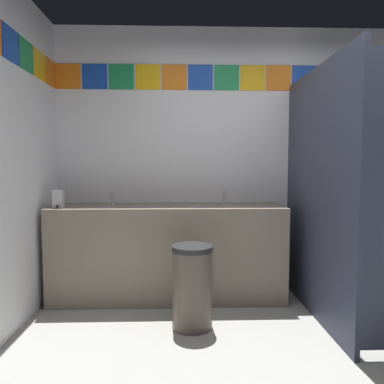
# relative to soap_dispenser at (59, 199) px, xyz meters

# --- Properties ---
(wall_back) EXTENTS (4.19, 0.09, 2.63)m
(wall_back) POSITION_rel_soap_dispenser_xyz_m (1.93, 0.50, 0.36)
(wall_back) COLOR silver
(wall_back) RESTS_ON ground_plane
(vanity_counter) EXTENTS (2.14, 0.58, 0.88)m
(vanity_counter) POSITION_rel_soap_dispenser_xyz_m (0.96, 0.17, -0.51)
(vanity_counter) COLOR gray
(vanity_counter) RESTS_ON ground_plane
(faucet_left) EXTENTS (0.04, 0.10, 0.14)m
(faucet_left) POSITION_rel_soap_dispenser_xyz_m (0.42, 0.26, -0.03)
(faucet_left) COLOR silver
(faucet_left) RESTS_ON vanity_counter
(faucet_right) EXTENTS (0.04, 0.10, 0.14)m
(faucet_right) POSITION_rel_soap_dispenser_xyz_m (1.50, 0.26, -0.03)
(faucet_right) COLOR silver
(faucet_right) RESTS_ON vanity_counter
(soap_dispenser) EXTENTS (0.09, 0.09, 0.16)m
(soap_dispenser) POSITION_rel_soap_dispenser_xyz_m (0.00, 0.00, 0.00)
(soap_dispenser) COLOR #B7BABF
(soap_dispenser) RESTS_ON vanity_counter
(stall_divider) EXTENTS (0.92, 1.48, 2.05)m
(stall_divider) POSITION_rel_soap_dispenser_xyz_m (2.36, -0.54, 0.07)
(stall_divider) COLOR #33384C
(stall_divider) RESTS_ON ground_plane
(toilet) EXTENTS (0.39, 0.49, 0.74)m
(toilet) POSITION_rel_soap_dispenser_xyz_m (2.85, 0.00, -0.65)
(toilet) COLOR white
(toilet) RESTS_ON ground_plane
(trash_bin) EXTENTS (0.32, 0.32, 0.64)m
(trash_bin) POSITION_rel_soap_dispenser_xyz_m (1.17, -0.48, -0.64)
(trash_bin) COLOR brown
(trash_bin) RESTS_ON ground_plane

